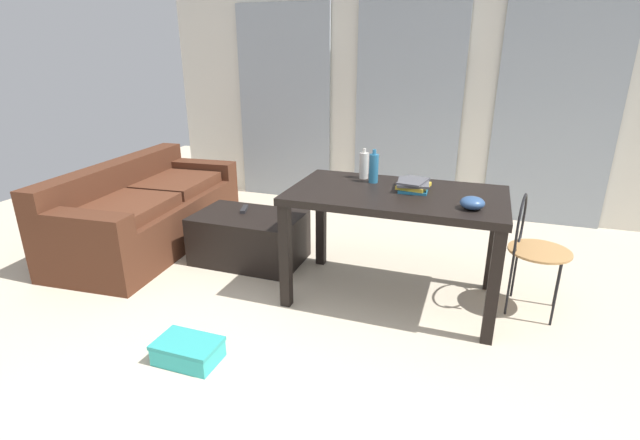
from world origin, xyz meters
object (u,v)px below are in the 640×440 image
craft_table (396,206)px  shoebox (188,351)px  wire_chair (530,240)px  bowl (472,203)px  book_stack (414,185)px  couch (147,212)px  coffee_table (249,238)px  bottle_far (374,168)px  tv_remote_primary (244,209)px  bottle_near (364,165)px

craft_table → shoebox: bearing=-129.9°
wire_chair → bowl: bearing=-137.7°
book_stack → couch: bearing=176.1°
bowl → shoebox: 1.86m
couch → bowl: size_ratio=13.80×
coffee_table → bottle_far: size_ratio=3.71×
shoebox → book_stack: bearing=49.3°
tv_remote_primary → couch: bearing=165.1°
craft_table → tv_remote_primary: craft_table is taller
bottle_near → bottle_far: 0.13m
book_stack → tv_remote_primary: 1.50m
bottle_far → coffee_table: bearing=178.1°
bottle_far → shoebox: 1.71m
couch → tv_remote_primary: (0.97, 0.05, 0.12)m
tv_remote_primary → bowl: bearing=-33.8°
bowl → craft_table: bearing=157.1°
coffee_table → craft_table: bearing=-9.8°
craft_table → couch: bearing=173.8°
wire_chair → coffee_table: bearing=178.1°
couch → bottle_near: (2.00, 0.02, 0.59)m
wire_chair → couch: bearing=178.1°
book_stack → craft_table: bearing=-139.6°
craft_table → bottle_far: 0.34m
bottle_near → couch: bearing=-179.4°
book_stack → tv_remote_primary: bearing=171.2°
bottle_far → book_stack: bottle_far is taller
couch → bowl: 2.87m
bottle_far → bowl: (0.69, -0.39, -0.07)m
wire_chair → bowl: size_ratio=5.62×
coffee_table → tv_remote_primary: (-0.08, 0.09, 0.22)m
couch → coffee_table: couch is taller
wire_chair → bowl: (-0.38, -0.35, 0.32)m
wire_chair → tv_remote_primary: size_ratio=4.69×
bottle_near → wire_chair: bearing=-6.2°
bowl → couch: bearing=170.7°
coffee_table → tv_remote_primary: 0.25m
bowl → bottle_far: bearing=150.8°
wire_chair → shoebox: (-1.81, -1.27, -0.44)m
wire_chair → bottle_far: (-1.07, 0.04, 0.39)m
book_stack → shoebox: book_stack is taller
wire_chair → bottle_far: 1.14m
craft_table → book_stack: 0.19m
bottle_far → tv_remote_primary: (-1.12, 0.12, -0.47)m
bottle_far → shoebox: bearing=-119.5°
couch → coffee_table: size_ratio=2.25×
bottle_far → book_stack: bearing=-17.8°
craft_table → bowl: (0.49, -0.21, 0.14)m
book_stack → tv_remote_primary: size_ratio=1.67×
couch → book_stack: size_ratio=6.91×
bottle_near → tv_remote_primary: (-1.03, 0.03, -0.47)m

